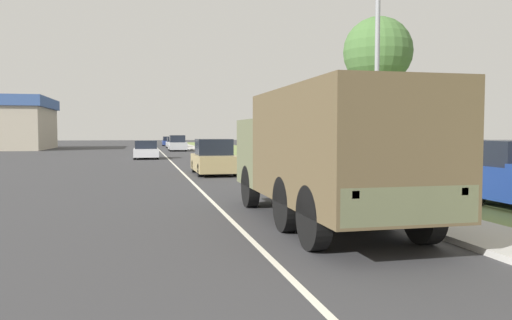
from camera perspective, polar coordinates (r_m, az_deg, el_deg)
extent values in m
plane|color=#38383A|center=(40.47, -10.06, 0.20)|extent=(180.00, 180.00, 0.00)
cube|color=silver|center=(40.47, -10.06, 0.21)|extent=(0.12, 120.00, 0.00)
cube|color=beige|center=(40.95, -3.76, 0.36)|extent=(1.80, 120.00, 0.12)
cube|color=olive|center=(41.88, 2.20, 0.36)|extent=(7.00, 120.00, 0.02)
cube|color=#606647|center=(14.26, 3.52, 0.92)|extent=(2.48, 2.21, 1.84)
cube|color=brown|center=(10.53, 9.64, 1.60)|extent=(2.48, 5.67, 2.40)
cube|color=#606647|center=(8.11, 17.20, -4.99)|extent=(2.35, 0.10, 0.60)
cube|color=red|center=(7.64, 11.26, -3.90)|extent=(0.12, 0.06, 0.12)
cube|color=red|center=(8.57, 22.68, -3.32)|extent=(0.12, 0.06, 0.12)
cylinder|color=black|center=(13.95, -0.66, -3.02)|extent=(0.30, 1.16, 1.16)
cylinder|color=black|center=(14.57, 7.75, -2.79)|extent=(0.30, 1.16, 1.16)
cylinder|color=black|center=(8.94, 6.59, -6.57)|extent=(0.30, 1.16, 1.16)
cylinder|color=black|center=(9.88, 18.64, -5.78)|extent=(0.30, 1.16, 1.16)
cylinder|color=black|center=(10.54, 3.48, -5.06)|extent=(0.30, 1.16, 1.16)
cylinder|color=black|center=(11.35, 14.12, -4.56)|extent=(0.30, 1.16, 1.16)
cube|color=tan|center=(24.84, -4.83, -0.32)|extent=(1.90, 4.22, 0.79)
cube|color=black|center=(24.88, -4.86, 1.50)|extent=(1.67, 1.90, 0.79)
cylinder|color=black|center=(26.09, -7.09, -0.71)|extent=(0.20, 0.64, 0.64)
cylinder|color=black|center=(26.32, -3.41, -0.66)|extent=(0.20, 0.64, 0.64)
cylinder|color=black|center=(23.41, -6.41, -1.15)|extent=(0.20, 0.64, 0.64)
cylinder|color=black|center=(23.66, -2.32, -1.09)|extent=(0.20, 0.64, 0.64)
cube|color=silver|center=(40.10, -12.47, 0.84)|extent=(1.89, 3.91, 0.61)
cube|color=black|center=(40.16, -12.48, 1.73)|extent=(1.66, 1.76, 0.64)
cylinder|color=black|center=(41.36, -13.65, 0.67)|extent=(0.20, 0.64, 0.64)
cylinder|color=black|center=(41.37, -11.31, 0.70)|extent=(0.20, 0.64, 0.64)
cylinder|color=black|center=(38.86, -13.69, 0.51)|extent=(0.20, 0.64, 0.64)
cylinder|color=black|center=(38.88, -11.20, 0.54)|extent=(0.20, 0.64, 0.64)
cube|color=#B7BABF|center=(56.16, -8.99, 1.62)|extent=(1.85, 4.88, 0.78)
cube|color=black|center=(56.24, -9.00, 2.42)|extent=(1.63, 2.20, 0.78)
cylinder|color=black|center=(57.67, -9.91, 1.41)|extent=(0.20, 0.64, 0.64)
cylinder|color=black|center=(57.78, -8.28, 1.43)|extent=(0.20, 0.64, 0.64)
cylinder|color=black|center=(54.56, -9.73, 1.31)|extent=(0.20, 0.64, 0.64)
cylinder|color=black|center=(54.67, -8.01, 1.33)|extent=(0.20, 0.64, 0.64)
cube|color=#B7BABF|center=(66.94, -9.37, 1.79)|extent=(1.92, 4.47, 0.60)
cube|color=black|center=(67.02, -9.38, 2.32)|extent=(1.69, 2.01, 0.63)
cylinder|color=black|center=(68.33, -10.17, 1.68)|extent=(0.20, 0.64, 0.64)
cylinder|color=black|center=(68.43, -8.73, 1.70)|extent=(0.20, 0.64, 0.64)
cylinder|color=black|center=(65.47, -10.04, 1.62)|extent=(0.20, 0.64, 0.64)
cylinder|color=black|center=(65.58, -8.54, 1.64)|extent=(0.20, 0.64, 0.64)
cube|color=navy|center=(76.65, -9.99, 1.96)|extent=(1.74, 4.08, 0.60)
cube|color=black|center=(76.72, -10.00, 2.43)|extent=(1.53, 1.83, 0.64)
cylinder|color=black|center=(77.92, -10.61, 1.86)|extent=(0.20, 0.64, 0.64)
cylinder|color=black|center=(78.00, -9.48, 1.88)|extent=(0.20, 0.64, 0.64)
cylinder|color=black|center=(75.32, -10.53, 1.82)|extent=(0.20, 0.64, 0.64)
cylinder|color=black|center=(75.40, -9.35, 1.83)|extent=(0.20, 0.64, 0.64)
cube|color=black|center=(15.93, 26.83, 0.74)|extent=(1.82, 2.18, 0.71)
cylinder|color=black|center=(15.63, 23.80, -3.29)|extent=(0.24, 0.76, 0.76)
cylinder|color=gray|center=(15.36, 13.66, 9.75)|extent=(0.14, 0.14, 7.49)
cylinder|color=brown|center=(24.33, 13.63, 4.08)|extent=(0.35, 0.35, 4.96)
sphere|color=#477038|center=(24.62, 13.74, 11.95)|extent=(3.23, 3.23, 3.23)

